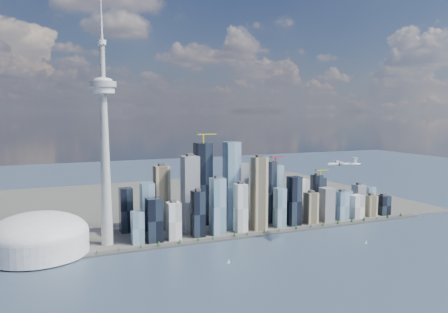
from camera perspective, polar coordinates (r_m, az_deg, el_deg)
name	(u,v)px	position (r m, az deg, el deg)	size (l,w,h in m)	color
ground	(299,273)	(843.62, 9.74, -14.82)	(4000.00, 4000.00, 0.00)	#33485A
seawall	(241,237)	(1050.50, 2.22, -10.42)	(1100.00, 22.00, 4.00)	#383838
land	(183,201)	(1458.19, -5.39, -5.82)	(1400.00, 900.00, 3.00)	#4C4C47
shoreline_trees	(241,234)	(1048.61, 2.22, -10.07)	(960.53, 7.20, 8.80)	#3F2D1E
skyscraper_cluster	(248,198)	(1134.46, 3.09, -5.46)	(736.00, 142.00, 239.55)	black
needle_tower	(105,140)	(981.88, -15.33, 2.11)	(56.00, 56.00, 550.50)	#A1A09C
dome_stadium	(39,237)	(995.09, -23.06, -9.59)	(200.00, 200.00, 86.00)	silver
airplane	(343,164)	(1025.13, 15.24, -0.95)	(76.55, 68.49, 19.22)	white
sailboat_west	(229,262)	(882.59, 0.61, -13.56)	(7.02, 2.67, 9.70)	white
sailboat_east	(366,242)	(1054.68, 18.08, -10.61)	(5.99, 2.14, 8.27)	white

